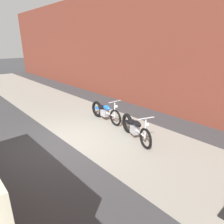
# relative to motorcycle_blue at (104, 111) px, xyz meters

# --- Properties ---
(ground_plane) EXTENTS (80.00, 80.00, 0.00)m
(ground_plane) POSITION_rel_motorcycle_blue_xyz_m (0.86, -2.28, -0.40)
(ground_plane) COLOR #38383A
(sidewalk_slab) EXTENTS (36.00, 3.50, 0.01)m
(sidewalk_slab) POSITION_rel_motorcycle_blue_xyz_m (0.86, -0.53, -0.40)
(sidewalk_slab) COLOR gray
(sidewalk_slab) RESTS_ON ground
(brick_building_wall) EXTENTS (36.00, 0.50, 5.93)m
(brick_building_wall) POSITION_rel_motorcycle_blue_xyz_m (0.86, 2.92, 2.57)
(brick_building_wall) COLOR brown
(brick_building_wall) RESTS_ON ground
(motorcycle_blue) EXTENTS (2.01, 0.58, 1.03)m
(motorcycle_blue) POSITION_rel_motorcycle_blue_xyz_m (0.00, 0.00, 0.00)
(motorcycle_blue) COLOR black
(motorcycle_blue) RESTS_ON ground
(motorcycle_black) EXTENTS (1.93, 0.88, 1.03)m
(motorcycle_black) POSITION_rel_motorcycle_blue_xyz_m (2.03, -0.29, 0.00)
(motorcycle_black) COLOR black
(motorcycle_black) RESTS_ON ground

